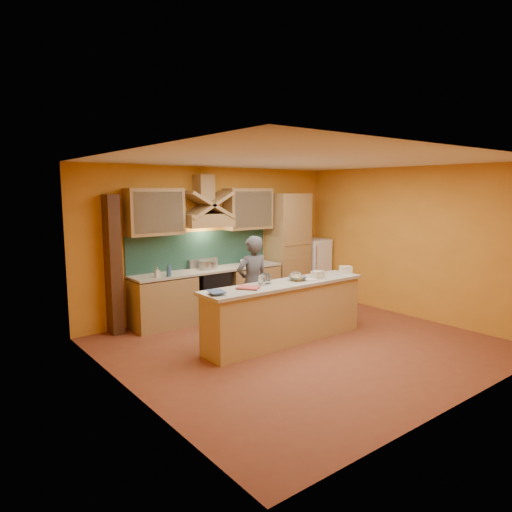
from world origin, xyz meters
TOP-DOWN VIEW (x-y plane):
  - floor at (0.00, 0.00)m, footprint 5.50×5.00m
  - ceiling at (0.00, 0.00)m, footprint 5.50×5.00m
  - wall_back at (0.00, 2.50)m, footprint 5.50×0.02m
  - wall_front at (0.00, -2.50)m, footprint 5.50×0.02m
  - wall_left at (-2.75, 0.00)m, footprint 0.02×5.00m
  - wall_right at (2.75, 0.00)m, footprint 0.02×5.00m
  - base_cabinet_left at (-1.25, 2.20)m, footprint 1.10×0.60m
  - base_cabinet_right at (0.65, 2.20)m, footprint 1.10×0.60m
  - counter_top at (-0.30, 2.20)m, footprint 3.00×0.62m
  - stove at (-0.30, 2.20)m, footprint 0.60×0.58m
  - backsplash at (-0.30, 2.48)m, footprint 3.00×0.03m
  - range_hood at (-0.30, 2.25)m, footprint 0.92×0.50m
  - hood_chimney at (-0.30, 2.35)m, footprint 0.30×0.30m
  - upper_cabinet_left at (-1.30, 2.33)m, footprint 1.00×0.35m
  - upper_cabinet_right at (0.70, 2.33)m, footprint 1.00×0.35m
  - pantry_column at (1.65, 2.20)m, footprint 0.80×0.60m
  - fridge at (2.40, 2.20)m, footprint 0.58×0.60m
  - trim_column_left at (-2.05, 2.35)m, footprint 0.20×0.30m
  - island_body at (-0.10, 0.30)m, footprint 2.80×0.55m
  - island_top at (-0.10, 0.30)m, footprint 2.90×0.62m
  - person at (-0.16, 1.07)m, footprint 0.63×0.45m
  - pot_large at (-0.38, 2.21)m, footprint 0.30×0.30m
  - pot_small at (-0.26, 2.20)m, footprint 0.27×0.27m
  - soap_bottle_a at (-1.41, 2.06)m, footprint 0.08×0.08m
  - soap_bottle_b at (-1.23, 1.99)m, footprint 0.13×0.13m
  - bowl_back at (0.61, 2.28)m, footprint 0.30×0.30m
  - dish_rack at (0.64, 2.05)m, footprint 0.35×0.31m
  - book_lower at (-0.91, 0.24)m, footprint 0.38×0.39m
  - book_upper at (-1.48, 0.32)m, footprint 0.28×0.33m
  - jar_large at (-0.39, 0.44)m, footprint 0.16×0.16m
  - jar_small at (-0.52, 0.37)m, footprint 0.14×0.14m
  - kitchen_scale at (0.20, 0.40)m, footprint 0.15×0.15m
  - mixing_bowl at (0.15, 0.31)m, footprint 0.30×0.30m
  - cloth at (0.36, 0.22)m, footprint 0.26×0.22m
  - grocery_bag_a at (0.54, 0.23)m, footprint 0.20×0.16m
  - grocery_bag_b at (1.28, 0.29)m, footprint 0.24×0.22m

SIDE VIEW (x-z plane):
  - floor at x=0.00m, z-range -0.01..0.01m
  - base_cabinet_left at x=-1.25m, z-range 0.00..0.86m
  - base_cabinet_right at x=0.65m, z-range 0.00..0.86m
  - island_body at x=-0.10m, z-range 0.00..0.88m
  - stove at x=-0.30m, z-range 0.00..0.90m
  - fridge at x=2.40m, z-range 0.00..1.30m
  - person at x=-0.16m, z-range 0.00..1.62m
  - counter_top at x=-0.30m, z-range 0.88..0.92m
  - island_top at x=-0.10m, z-range 0.90..0.95m
  - cloth at x=0.36m, z-range 0.94..0.96m
  - bowl_back at x=0.61m, z-range 0.92..1.00m
  - book_lower at x=-0.91m, z-range 0.94..0.97m
  - pot_small at x=-0.26m, z-range 0.90..1.03m
  - dish_rack at x=0.64m, z-range 0.92..1.02m
  - mixing_bowl at x=0.15m, z-range 0.94..1.01m
  - book_upper at x=-1.48m, z-range 0.97..0.99m
  - pot_large at x=-0.38m, z-range 0.90..1.07m
  - kitchen_scale at x=0.20m, z-range 0.95..1.05m
  - grocery_bag_b at x=1.28m, z-range 0.94..1.06m
  - soap_bottle_a at x=-1.41m, z-range 0.92..1.09m
  - grocery_bag_a at x=0.54m, z-range 0.94..1.07m
  - jar_small at x=-0.52m, z-range 0.94..1.09m
  - jar_large at x=-0.39m, z-range 0.94..1.09m
  - soap_bottle_b at x=-1.23m, z-range 0.92..1.15m
  - pantry_column at x=1.65m, z-range 0.00..2.30m
  - trim_column_left at x=-2.05m, z-range 0.00..2.30m
  - backsplash at x=-0.30m, z-range 0.90..1.60m
  - wall_back at x=0.00m, z-range 0.00..2.80m
  - wall_front at x=0.00m, z-range 0.00..2.80m
  - wall_left at x=-2.75m, z-range 0.00..2.80m
  - wall_right at x=2.75m, z-range 0.00..2.80m
  - range_hood at x=-0.30m, z-range 1.70..1.94m
  - upper_cabinet_left at x=-1.30m, z-range 1.60..2.40m
  - upper_cabinet_right at x=0.70m, z-range 1.60..2.40m
  - hood_chimney at x=-0.30m, z-range 2.15..2.65m
  - ceiling at x=0.00m, z-range 2.79..2.80m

